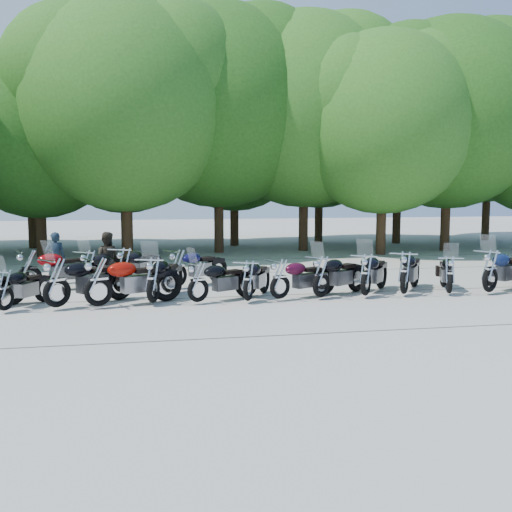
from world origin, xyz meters
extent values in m
plane|color=gray|center=(0.00, 0.00, 0.00)|extent=(90.00, 90.00, 0.00)
cylinder|color=#3A2614|center=(-7.25, 12.84, 1.65)|extent=(0.44, 0.44, 3.31)
sphere|color=#286319|center=(-7.25, 12.84, 5.32)|extent=(7.31, 7.31, 7.31)
cylinder|color=#3A2614|center=(-3.57, 11.24, 1.97)|extent=(0.44, 0.44, 3.93)
sphere|color=#357721|center=(-3.57, 11.24, 6.33)|extent=(8.70, 8.70, 8.70)
cylinder|color=#3A2614|center=(0.54, 13.09, 2.06)|extent=(0.44, 0.44, 4.13)
sphere|color=#286319|center=(0.54, 13.09, 6.64)|extent=(9.13, 9.13, 9.13)
cylinder|color=#3A2614|center=(4.61, 13.20, 2.05)|extent=(0.44, 0.44, 4.09)
sphere|color=#357721|center=(4.61, 13.20, 6.58)|extent=(9.04, 9.04, 9.04)
cylinder|color=#3A2614|center=(7.55, 10.82, 1.81)|extent=(0.44, 0.44, 3.62)
sphere|color=#357721|center=(7.55, 10.82, 5.82)|extent=(8.00, 8.00, 8.00)
cylinder|color=#3A2614|center=(11.20, 11.78, 1.99)|extent=(0.44, 0.44, 3.98)
sphere|color=#286319|center=(11.20, 11.78, 6.40)|extent=(8.79, 8.79, 8.79)
cylinder|color=#3A2614|center=(-8.29, 16.97, 1.76)|extent=(0.44, 0.44, 3.52)
sphere|color=#357721|center=(-8.29, 16.97, 5.66)|extent=(7.78, 7.78, 7.78)
cylinder|color=#3A2614|center=(-3.76, 16.43, 1.71)|extent=(0.44, 0.44, 3.42)
sphere|color=#286319|center=(-3.76, 16.43, 5.50)|extent=(7.56, 7.56, 7.56)
cylinder|color=#3A2614|center=(1.80, 16.47, 1.78)|extent=(0.44, 0.44, 3.56)
sphere|color=#286319|center=(1.80, 16.47, 5.73)|extent=(7.88, 7.88, 7.88)
cylinder|color=#3A2614|center=(6.69, 17.47, 1.88)|extent=(0.44, 0.44, 3.76)
sphere|color=#286319|center=(6.69, 17.47, 6.04)|extent=(8.31, 8.31, 8.31)
cylinder|color=#3A2614|center=(10.68, 16.09, 1.81)|extent=(0.44, 0.44, 3.63)
sphere|color=#357721|center=(10.68, 16.09, 5.83)|extent=(8.02, 8.02, 8.02)
cylinder|color=#3A2614|center=(16.61, 17.02, 2.19)|extent=(0.44, 0.44, 4.37)
sphere|color=#286319|center=(16.61, 17.02, 7.03)|extent=(9.67, 9.67, 9.67)
imported|color=#1A2836|center=(-5.65, 4.72, 0.81)|extent=(0.64, 0.47, 1.61)
imported|color=#2B251C|center=(-4.08, 3.89, 0.83)|extent=(0.90, 0.75, 1.65)
camera|label=1|loc=(-3.13, -14.37, 2.89)|focal=42.00mm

